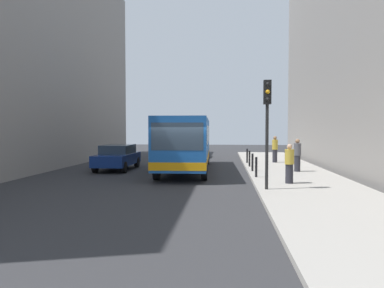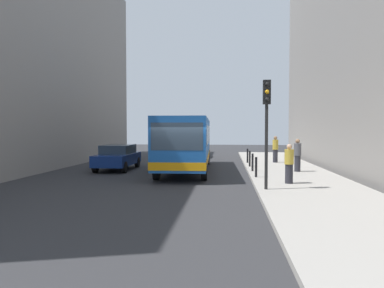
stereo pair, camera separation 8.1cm
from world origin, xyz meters
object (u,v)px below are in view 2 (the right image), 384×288
Objects in this scene: car_beside_bus at (118,157)px; bollard_near at (256,167)px; bollard_mid at (253,162)px; pedestrian_far_sidewalk at (275,149)px; bollard_far at (250,159)px; pedestrian_near_signal at (289,164)px; bus at (187,141)px; traffic_light at (267,113)px; car_behind_bus at (193,148)px; pedestrian_mid_sidewalk at (298,155)px; bollard_farthest at (248,156)px.

car_beside_bus reaches higher than bollard_near.
bollard_mid is 0.53× the size of pedestrian_far_sidewalk.
bollard_mid is (7.83, -1.28, -0.16)m from car_beside_bus.
pedestrian_near_signal is (1.21, -6.86, 0.34)m from bollard_far.
bus is 2.71× the size of traffic_light.
bollard_mid is 5.73m from pedestrian_far_sidewalk.
pedestrian_mid_sidewalk is (6.61, -11.07, 0.24)m from car_behind_bus.
car_beside_bus is at bearing 137.39° from traffic_light.
car_behind_bus is at bearing 110.88° from bollard_mid.
pedestrian_near_signal is at bearing -148.35° from pedestrian_mid_sidewalk.
bollard_mid is at bearing 159.31° from bus.
pedestrian_mid_sidewalk is at bearing -64.20° from bollard_farthest.
bus is at bearing -12.00° from pedestrian_near_signal.
bus is at bearing -135.17° from bollard_farthest.
bollard_mid is at bearing -37.64° from pedestrian_near_signal.
bollard_farthest is at bearing -137.09° from bus.
traffic_light is 6.76m from pedestrian_mid_sidewalk.
pedestrian_mid_sidewalk is (10.20, -1.24, 0.24)m from car_beside_bus.
car_beside_bus is 4.64× the size of bollard_far.
car_behind_bus is at bearing -110.27° from car_beside_bus.
pedestrian_near_signal reaches higher than car_behind_bus.
car_beside_bus is 10.67m from pedestrian_near_signal.
bus is 6.37× the size of pedestrian_mid_sidewalk.
car_beside_bus is at bearing 154.36° from bollard_near.
car_behind_bus is 4.66× the size of bollard_far.
car_beside_bus is at bearing -154.90° from bollard_farthest.
pedestrian_near_signal is at bearing 110.23° from car_behind_bus.
pedestrian_mid_sidewalk is (2.27, 6.05, -1.98)m from traffic_light.
bollard_far is at bearing -10.43° from pedestrian_far_sidewalk.
bollard_far is at bearing 90.00° from bollard_mid.
traffic_light is (3.81, -7.27, 1.28)m from bus.
pedestrian_near_signal is at bearing 18.59° from pedestrian_far_sidewalk.
bollard_near is 3.48m from pedestrian_mid_sidewalk.
traffic_light is at bearing 105.07° from car_behind_bus.
pedestrian_far_sidewalk reaches higher than pedestrian_mid_sidewalk.
bollard_farthest is 5.47m from pedestrian_mid_sidewalk.
pedestrian_mid_sidewalk is (2.37, -4.91, 0.40)m from bollard_farthest.
pedestrian_near_signal is at bearing -74.55° from bollard_mid.
car_beside_bus is at bearing 129.43° from pedestrian_mid_sidewalk.
car_behind_bus is 16.42m from pedestrian_near_signal.
pedestrian_far_sidewalk reaches higher than bollard_mid.
pedestrian_far_sidewalk is (1.89, 5.39, 0.42)m from bollard_mid.
pedestrian_near_signal is (1.11, 1.63, -2.04)m from traffic_light.
pedestrian_far_sidewalk is at bearing 56.99° from bollard_far.
car_beside_bus is at bearing -171.34° from bollard_far.
bollard_mid is 4.95m from bollard_farthest.
pedestrian_near_signal is at bearing -79.98° from bollard_far.
pedestrian_far_sidewalk is (-0.48, 5.35, 0.02)m from pedestrian_mid_sidewalk.
bus is at bearing -161.88° from bollard_far.
bus is 9.91m from car_behind_bus.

